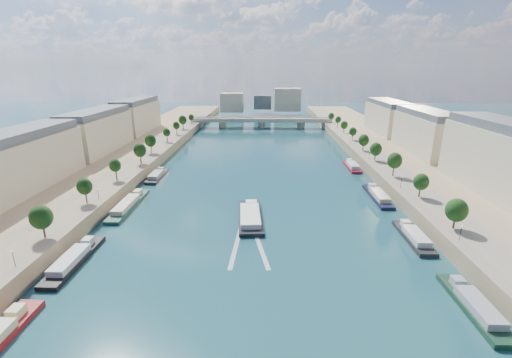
{
  "coord_description": "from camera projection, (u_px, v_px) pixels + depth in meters",
  "views": [
    {
      "loc": [
        2.52,
        -34.52,
        47.23
      ],
      "look_at": [
        -0.8,
        94.21,
        5.0
      ],
      "focal_mm": 24.0,
      "sensor_mm": 36.0,
      "label": 1
    }
  ],
  "objects": [
    {
      "name": "ground",
      "position": [
        258.0,
        186.0,
        142.56
      ],
      "size": [
        700.0,
        700.0,
        0.0
      ],
      "primitive_type": "plane",
      "color": "#0E323E",
      "rests_on": "ground"
    },
    {
      "name": "moored_barges_left",
      "position": [
        83.0,
        251.0,
        90.82
      ],
      "size": [
        5.0,
        150.25,
        3.6
      ],
      "color": "#192138",
      "rests_on": "ground"
    },
    {
      "name": "trees_right",
      "position": [
        386.0,
        157.0,
        147.45
      ],
      "size": [
        4.8,
        268.8,
        8.26
      ],
      "color": "#382B1E",
      "rests_on": "ground"
    },
    {
      "name": "quay_right",
      "position": [
        434.0,
        182.0,
        140.02
      ],
      "size": [
        44.0,
        520.0,
        5.0
      ],
      "primitive_type": "cube",
      "color": "#9E8460",
      "rests_on": "ground"
    },
    {
      "name": "wake",
      "position": [
        248.0,
        244.0,
        95.75
      ],
      "size": [
        10.75,
        26.03,
        0.04
      ],
      "color": "silver",
      "rests_on": "ground"
    },
    {
      "name": "bridge",
      "position": [
        262.0,
        122.0,
        277.92
      ],
      "size": [
        112.0,
        12.0,
        8.15
      ],
      "color": "#C1B79E",
      "rests_on": "ground"
    },
    {
      "name": "lamps_right",
      "position": [
        383.0,
        166.0,
        143.6
      ],
      "size": [
        0.36,
        200.36,
        4.28
      ],
      "color": "black",
      "rests_on": "ground"
    },
    {
      "name": "trees_left",
      "position": [
        127.0,
        160.0,
        142.55
      ],
      "size": [
        4.8,
        268.8,
        8.26
      ],
      "color": "#382B1E",
      "rests_on": "ground"
    },
    {
      "name": "skyline",
      "position": [
        266.0,
        101.0,
        346.44
      ],
      "size": [
        79.0,
        42.0,
        22.0
      ],
      "color": "#B9A88E",
      "rests_on": "ground"
    },
    {
      "name": "pave_right",
      "position": [
        398.0,
        176.0,
        139.59
      ],
      "size": [
        14.0,
        520.0,
        0.1
      ],
      "primitive_type": "cube",
      "color": "gray",
      "rests_on": "quay_right"
    },
    {
      "name": "pave_left",
      "position": [
        122.0,
        173.0,
        142.39
      ],
      "size": [
        14.0,
        520.0,
        0.1
      ],
      "primitive_type": "cube",
      "color": "gray",
      "rests_on": "quay_left"
    },
    {
      "name": "tour_barge",
      "position": [
        250.0,
        216.0,
        111.26
      ],
      "size": [
        9.44,
        26.81,
        3.68
      ],
      "rotation": [
        0.0,
        0.0,
        0.07
      ],
      "color": "black",
      "rests_on": "ground"
    },
    {
      "name": "lamps_left",
      "position": [
        122.0,
        174.0,
        131.93
      ],
      "size": [
        0.36,
        200.36,
        4.28
      ],
      "color": "black",
      "rests_on": "ground"
    },
    {
      "name": "buildings_left",
      "position": [
        67.0,
        140.0,
        150.92
      ],
      "size": [
        16.0,
        226.0,
        23.2
      ],
      "color": "#B9A88E",
      "rests_on": "ground"
    },
    {
      "name": "quay_left",
      "position": [
        87.0,
        179.0,
        143.55
      ],
      "size": [
        44.0,
        520.0,
        5.0
      ],
      "primitive_type": "cube",
      "color": "#9E8460",
      "rests_on": "ground"
    },
    {
      "name": "buildings_right",
      "position": [
        457.0,
        142.0,
        146.75
      ],
      "size": [
        16.0,
        226.0,
        23.2
      ],
      "color": "#B9A88E",
      "rests_on": "ground"
    },
    {
      "name": "moored_barges_right",
      "position": [
        411.0,
        234.0,
        99.57
      ],
      "size": [
        5.0,
        159.14,
        3.6
      ],
      "color": "black",
      "rests_on": "ground"
    }
  ]
}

